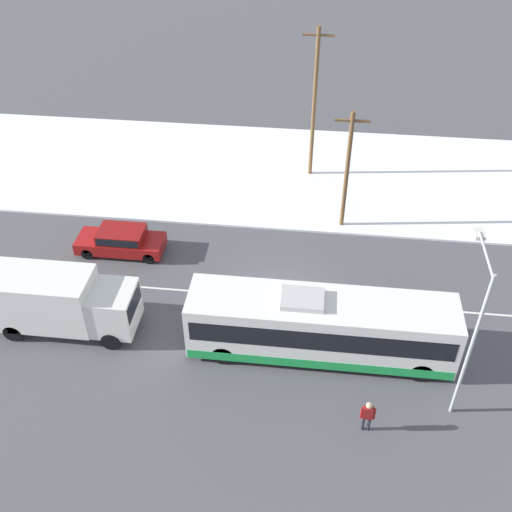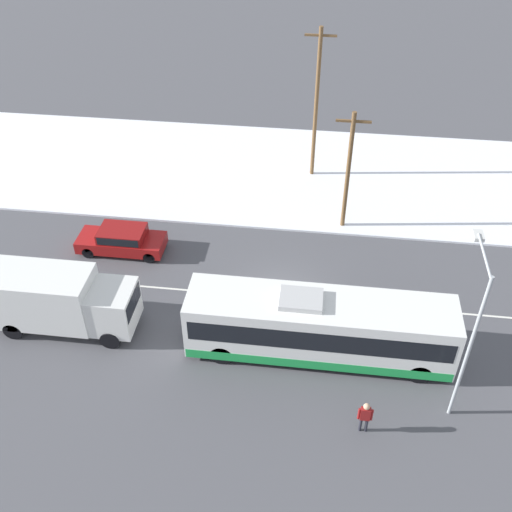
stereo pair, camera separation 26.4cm
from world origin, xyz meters
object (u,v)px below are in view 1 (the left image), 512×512
pedestrian_at_stop (368,414)px  utility_pole_snowlot (314,103)px  sedan_car (121,240)px  streetlamp (474,319)px  city_bus (321,326)px  utility_pole_roadside (347,170)px  box_truck (55,300)px

pedestrian_at_stop → utility_pole_snowlot: utility_pole_snowlot is taller
sedan_car → streetlamp: size_ratio=0.64×
pedestrian_at_stop → utility_pole_snowlot: (-3.02, 19.13, 3.90)m
pedestrian_at_stop → streetlamp: 5.35m
utility_pole_snowlot → city_bus: bearing=-86.0°
city_bus → streetlamp: bearing=-20.5°
pedestrian_at_stop → streetlamp: streetlamp is taller
city_bus → pedestrian_at_stop: size_ratio=7.08×
pedestrian_at_stop → utility_pole_roadside: (-0.98, 13.66, 2.70)m
city_bus → utility_pole_snowlot: bearing=94.0°
box_truck → utility_pole_snowlot: size_ratio=0.75×
pedestrian_at_stop → city_bus: bearing=116.6°
utility_pole_roadside → utility_pole_snowlot: size_ratio=0.75×
city_bus → streetlamp: (5.41, -2.03, 3.06)m
sedan_car → pedestrian_at_stop: 16.09m
box_truck → pedestrian_at_stop: size_ratio=4.36×
pedestrian_at_stop → streetlamp: bearing=28.6°
pedestrian_at_stop → utility_pole_snowlot: bearing=99.0°
box_truck → sedan_car: size_ratio=1.52×
utility_pole_roadside → city_bus: bearing=-95.7°
streetlamp → utility_pole_roadside: streetlamp is taller
utility_pole_roadside → box_truck: bearing=-143.3°
sedan_car → utility_pole_roadside: size_ratio=0.66×
city_bus → box_truck: (-11.91, 0.14, 0.13)m
box_truck → sedan_car: (1.19, 5.85, -0.90)m
city_bus → streetlamp: streetlamp is taller
city_bus → sedan_car: city_bus is taller
utility_pole_roadside → utility_pole_snowlot: (-2.03, 5.47, 1.21)m
city_bus → sedan_car: (-10.72, 6.00, -0.77)m
sedan_car → pedestrian_at_stop: bearing=142.0°
sedan_car → streetlamp: 18.42m
utility_pole_snowlot → pedestrian_at_stop: bearing=-81.0°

